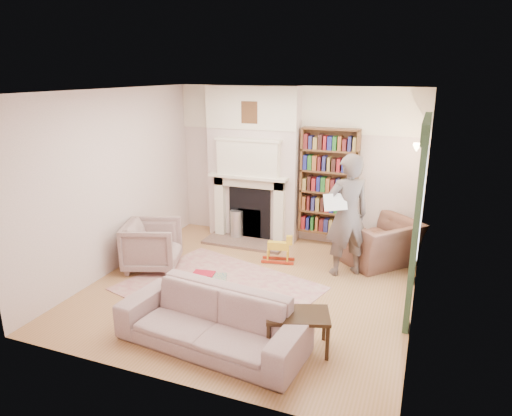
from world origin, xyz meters
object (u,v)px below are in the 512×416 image
at_px(bookcase, 329,182).
at_px(sofa, 212,321).
at_px(armchair_reading, 379,242).
at_px(armchair_left, 152,245).
at_px(paraffin_heater, 237,224).
at_px(man_reading, 347,216).
at_px(coffee_table, 298,331).
at_px(rocking_horse, 278,249).

distance_m(bookcase, sofa, 3.77).
distance_m(armchair_reading, sofa, 3.45).
distance_m(armchair_left, paraffin_heater, 1.86).
height_order(bookcase, man_reading, bookcase).
bearing_deg(coffee_table, rocking_horse, 95.49).
xyz_separation_m(armchair_left, sofa, (1.85, -1.63, -0.06)).
bearing_deg(coffee_table, bookcase, 79.17).
height_order(bookcase, armchair_reading, bookcase).
bearing_deg(paraffin_heater, man_reading, -20.88).
relative_size(armchair_reading, armchair_left, 1.34).
bearing_deg(armchair_left, armchair_reading, -85.91).
xyz_separation_m(man_reading, paraffin_heater, (-2.18, 0.83, -0.67)).
xyz_separation_m(bookcase, paraffin_heater, (-1.65, -0.29, -0.90)).
xyz_separation_m(coffee_table, rocking_horse, (-0.98, 2.26, 0.01)).
xyz_separation_m(armchair_reading, man_reading, (-0.45, -0.60, 0.58)).
xyz_separation_m(paraffin_heater, rocking_horse, (1.08, -0.79, -0.04)).
height_order(armchair_left, rocking_horse, armchair_left).
xyz_separation_m(bookcase, rocking_horse, (-0.56, -1.08, -0.94)).
distance_m(armchair_left, sofa, 2.47).
distance_m(bookcase, rocking_horse, 1.54).
xyz_separation_m(coffee_table, paraffin_heater, (-2.06, 3.05, 0.05)).
xyz_separation_m(bookcase, coffee_table, (0.42, -3.34, -0.95)).
relative_size(armchair_left, coffee_table, 1.20).
bearing_deg(rocking_horse, armchair_reading, 8.32).
relative_size(armchair_reading, sofa, 0.52).
bearing_deg(armchair_reading, coffee_table, 30.69).
bearing_deg(rocking_horse, bookcase, 51.16).
distance_m(sofa, paraffin_heater, 3.52).
distance_m(coffee_table, paraffin_heater, 3.68).
bearing_deg(coffee_table, man_reading, 68.94).
distance_m(armchair_left, coffee_table, 3.10).
bearing_deg(paraffin_heater, bookcase, 10.11).
bearing_deg(man_reading, armchair_reading, -161.59).
height_order(bookcase, sofa, bookcase).
height_order(sofa, coffee_table, sofa).
bearing_deg(armchair_reading, man_reading, 5.25).
relative_size(coffee_table, paraffin_heater, 1.27).
distance_m(sofa, man_reading, 2.79).
bearing_deg(armchair_reading, sofa, 16.26).
height_order(sofa, rocking_horse, sofa).
relative_size(armchair_left, paraffin_heater, 1.53).
distance_m(man_reading, coffee_table, 2.34).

